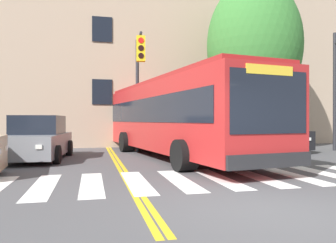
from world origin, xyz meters
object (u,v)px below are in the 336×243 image
Objects in this scene: city_bus at (173,116)px; car_black_far_lane at (268,134)px; street_tree_curbside_large at (254,46)px; car_grey_near_lane at (38,140)px; traffic_light_overhead at (139,74)px; car_white_behind_bus at (138,130)px.

city_bus is 2.69× the size of car_black_far_lane.
car_grey_near_lane is at bearing -168.87° from street_tree_curbside_large.
street_tree_curbside_large is (6.21, 1.20, 1.83)m from traffic_light_overhead.
car_black_far_lane is at bearing 17.08° from city_bus.
car_grey_near_lane is 10.88m from car_black_far_lane.
street_tree_curbside_large reaches higher than city_bus.
traffic_light_overhead is at bearing -97.55° from car_white_behind_bus.
city_bus reaches higher than car_grey_near_lane.
car_black_far_lane is 9.14m from car_white_behind_bus.
car_white_behind_bus is (-5.68, 7.17, 0.02)m from car_black_far_lane.
car_white_behind_bus is (-0.26, 8.83, -0.86)m from city_bus.
street_tree_curbside_large is (-0.51, 0.51, 4.58)m from car_black_far_lane.
car_black_far_lane is at bearing -51.59° from car_white_behind_bus.
city_bus is at bearing -156.06° from street_tree_curbside_large.
street_tree_curbside_large is (5.17, -6.65, 4.56)m from car_white_behind_bus.
traffic_light_overhead is (4.05, 0.82, 2.80)m from car_grey_near_lane.
car_white_behind_bus is 0.76× the size of traffic_light_overhead.
car_grey_near_lane is 11.43m from street_tree_curbside_large.
car_black_far_lane is at bearing 5.79° from traffic_light_overhead.
car_black_far_lane is 0.88× the size of traffic_light_overhead.
city_bus is at bearing -37.19° from traffic_light_overhead.
car_grey_near_lane is 0.87× the size of traffic_light_overhead.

